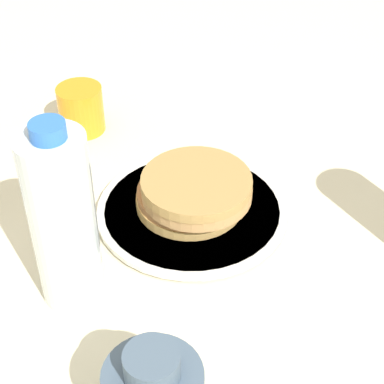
% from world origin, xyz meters
% --- Properties ---
extents(ground_plane, '(4.00, 4.00, 0.00)m').
position_xyz_m(ground_plane, '(0.00, 0.00, 0.00)').
color(ground_plane, beige).
extents(plate, '(0.26, 0.26, 0.01)m').
position_xyz_m(plate, '(-0.02, -0.02, 0.01)').
color(plate, silver).
rests_on(plate, ground_plane).
extents(pancake_stack, '(0.16, 0.16, 0.06)m').
position_xyz_m(pancake_stack, '(-0.02, -0.02, 0.04)').
color(pancake_stack, tan).
rests_on(pancake_stack, plate).
extents(juice_glass, '(0.07, 0.07, 0.08)m').
position_xyz_m(juice_glass, '(-0.22, -0.21, 0.04)').
color(juice_glass, orange).
rests_on(juice_glass, ground_plane).
extents(water_bottle_far, '(0.07, 0.07, 0.24)m').
position_xyz_m(water_bottle_far, '(0.13, -0.15, 0.12)').
color(water_bottle_far, silver).
rests_on(water_bottle_far, ground_plane).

